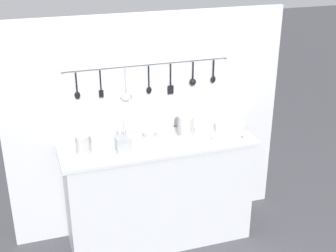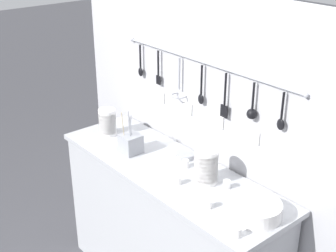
{
  "view_description": "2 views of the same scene",
  "coord_description": "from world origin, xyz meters",
  "px_view_note": "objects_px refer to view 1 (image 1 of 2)",
  "views": [
    {
      "loc": [
        -0.95,
        -3.2,
        2.52
      ],
      "look_at": [
        0.07,
        -0.03,
        1.06
      ],
      "focal_mm": 50.0,
      "sensor_mm": 36.0,
      "label": 1
    },
    {
      "loc": [
        1.79,
        -1.51,
        2.25
      ],
      "look_at": [
        0.03,
        -0.03,
        1.19
      ],
      "focal_mm": 50.0,
      "sensor_mm": 36.0,
      "label": 2
    }
  ],
  "objects_px": {
    "bowl_stack_short_front": "(186,125)",
    "plate_stack": "(230,128)",
    "steel_mixing_bowl": "(150,134)",
    "cup_by_caddy": "(214,138)",
    "cup_back_left": "(182,141)",
    "cutlery_caddy": "(123,144)",
    "cup_beside_plates": "(197,130)",
    "cup_back_right": "(163,135)",
    "bowl_stack_back_corner": "(83,144)",
    "cup_mid_row": "(245,137)"
  },
  "relations": [
    {
      "from": "bowl_stack_back_corner",
      "to": "cup_by_caddy",
      "type": "distance_m",
      "value": 1.03
    },
    {
      "from": "cup_mid_row",
      "to": "plate_stack",
      "type": "bearing_deg",
      "value": 104.09
    },
    {
      "from": "bowl_stack_back_corner",
      "to": "cup_beside_plates",
      "type": "distance_m",
      "value": 0.97
    },
    {
      "from": "cutlery_caddy",
      "to": "cup_beside_plates",
      "type": "distance_m",
      "value": 0.68
    },
    {
      "from": "bowl_stack_back_corner",
      "to": "steel_mixing_bowl",
      "type": "bearing_deg",
      "value": 17.42
    },
    {
      "from": "bowl_stack_back_corner",
      "to": "cup_beside_plates",
      "type": "relative_size",
      "value": 3.8
    },
    {
      "from": "plate_stack",
      "to": "cup_back_right",
      "type": "xyz_separation_m",
      "value": [
        -0.57,
        0.06,
        -0.01
      ]
    },
    {
      "from": "cup_beside_plates",
      "to": "cup_back_right",
      "type": "height_order",
      "value": "same"
    },
    {
      "from": "bowl_stack_short_front",
      "to": "plate_stack",
      "type": "relative_size",
      "value": 0.81
    },
    {
      "from": "steel_mixing_bowl",
      "to": "cup_mid_row",
      "type": "relative_size",
      "value": 2.46
    },
    {
      "from": "cup_by_caddy",
      "to": "plate_stack",
      "type": "bearing_deg",
      "value": 32.34
    },
    {
      "from": "plate_stack",
      "to": "cup_mid_row",
      "type": "xyz_separation_m",
      "value": [
        0.05,
        -0.18,
        -0.01
      ]
    },
    {
      "from": "cup_back_right",
      "to": "bowl_stack_back_corner",
      "type": "bearing_deg",
      "value": -171.27
    },
    {
      "from": "bowl_stack_back_corner",
      "to": "cup_back_left",
      "type": "distance_m",
      "value": 0.77
    },
    {
      "from": "plate_stack",
      "to": "cutlery_caddy",
      "type": "height_order",
      "value": "cutlery_caddy"
    },
    {
      "from": "plate_stack",
      "to": "cup_back_right",
      "type": "height_order",
      "value": "plate_stack"
    },
    {
      "from": "plate_stack",
      "to": "bowl_stack_back_corner",
      "type": "bearing_deg",
      "value": -178.18
    },
    {
      "from": "steel_mixing_bowl",
      "to": "cup_by_caddy",
      "type": "distance_m",
      "value": 0.53
    },
    {
      "from": "bowl_stack_back_corner",
      "to": "cutlery_caddy",
      "type": "relative_size",
      "value": 0.65
    },
    {
      "from": "bowl_stack_back_corner",
      "to": "cup_mid_row",
      "type": "distance_m",
      "value": 1.28
    },
    {
      "from": "cutlery_caddy",
      "to": "cup_beside_plates",
      "type": "bearing_deg",
      "value": 12.61
    },
    {
      "from": "bowl_stack_short_front",
      "to": "cup_back_right",
      "type": "height_order",
      "value": "bowl_stack_short_front"
    },
    {
      "from": "plate_stack",
      "to": "cup_back_left",
      "type": "height_order",
      "value": "plate_stack"
    },
    {
      "from": "cutlery_caddy",
      "to": "cup_by_caddy",
      "type": "height_order",
      "value": "cutlery_caddy"
    },
    {
      "from": "cutlery_caddy",
      "to": "cup_beside_plates",
      "type": "relative_size",
      "value": 5.84
    },
    {
      "from": "steel_mixing_bowl",
      "to": "cup_back_right",
      "type": "height_order",
      "value": "cup_back_right"
    },
    {
      "from": "steel_mixing_bowl",
      "to": "cutlery_caddy",
      "type": "xyz_separation_m",
      "value": [
        -0.27,
        -0.21,
        0.05
      ]
    },
    {
      "from": "plate_stack",
      "to": "cup_back_left",
      "type": "relative_size",
      "value": 5.24
    },
    {
      "from": "steel_mixing_bowl",
      "to": "cup_back_right",
      "type": "bearing_deg",
      "value": -41.37
    },
    {
      "from": "bowl_stack_back_corner",
      "to": "cup_back_right",
      "type": "xyz_separation_m",
      "value": [
        0.65,
        0.1,
        -0.07
      ]
    },
    {
      "from": "cup_back_left",
      "to": "steel_mixing_bowl",
      "type": "bearing_deg",
      "value": 130.02
    },
    {
      "from": "cup_by_caddy",
      "to": "cup_beside_plates",
      "type": "xyz_separation_m",
      "value": [
        -0.07,
        0.2,
        0.0
      ]
    },
    {
      "from": "cup_beside_plates",
      "to": "cup_by_caddy",
      "type": "bearing_deg",
      "value": -71.99
    },
    {
      "from": "plate_stack",
      "to": "steel_mixing_bowl",
      "type": "distance_m",
      "value": 0.67
    },
    {
      "from": "bowl_stack_back_corner",
      "to": "cup_by_caddy",
      "type": "relative_size",
      "value": 3.8
    },
    {
      "from": "cutlery_caddy",
      "to": "cup_back_left",
      "type": "bearing_deg",
      "value": -3.03
    },
    {
      "from": "cup_back_left",
      "to": "cutlery_caddy",
      "type": "bearing_deg",
      "value": 176.97
    },
    {
      "from": "bowl_stack_short_front",
      "to": "cup_back_left",
      "type": "xyz_separation_m",
      "value": [
        -0.08,
        -0.13,
        -0.08
      ]
    },
    {
      "from": "plate_stack",
      "to": "steel_mixing_bowl",
      "type": "height_order",
      "value": "plate_stack"
    },
    {
      "from": "bowl_stack_short_front",
      "to": "plate_stack",
      "type": "bearing_deg",
      "value": -5.48
    },
    {
      "from": "cutlery_caddy",
      "to": "cup_back_right",
      "type": "xyz_separation_m",
      "value": [
        0.35,
        0.13,
        -0.04
      ]
    },
    {
      "from": "bowl_stack_back_corner",
      "to": "cup_mid_row",
      "type": "relative_size",
      "value": 3.8
    },
    {
      "from": "cup_mid_row",
      "to": "cup_back_right",
      "type": "relative_size",
      "value": 1.0
    },
    {
      "from": "cup_by_caddy",
      "to": "cup_beside_plates",
      "type": "distance_m",
      "value": 0.21
    },
    {
      "from": "bowl_stack_back_corner",
      "to": "cup_back_right",
      "type": "height_order",
      "value": "bowl_stack_back_corner"
    },
    {
      "from": "cutlery_caddy",
      "to": "bowl_stack_short_front",
      "type": "bearing_deg",
      "value": 11.17
    },
    {
      "from": "cup_by_caddy",
      "to": "cup_back_right",
      "type": "relative_size",
      "value": 1.0
    },
    {
      "from": "bowl_stack_short_front",
      "to": "steel_mixing_bowl",
      "type": "xyz_separation_m",
      "value": [
        -0.28,
        0.1,
        -0.08
      ]
    },
    {
      "from": "steel_mixing_bowl",
      "to": "cup_by_caddy",
      "type": "relative_size",
      "value": 2.46
    },
    {
      "from": "cup_back_right",
      "to": "cup_back_left",
      "type": "bearing_deg",
      "value": -55.28
    }
  ]
}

